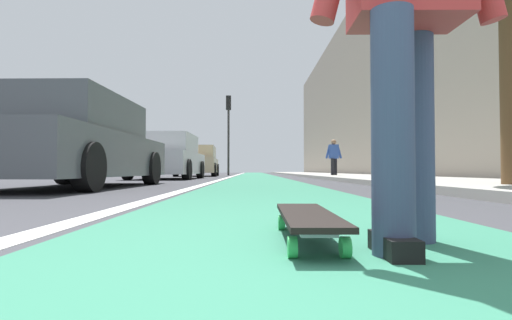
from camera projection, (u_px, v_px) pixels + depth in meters
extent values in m
plane|color=#38383D|center=(259.00, 181.00, 10.75)|extent=(80.00, 80.00, 0.00)
cube|color=#2D7256|center=(255.00, 175.00, 24.74)|extent=(56.00, 1.99, 0.00)
cube|color=silver|center=(234.00, 176.00, 20.73)|extent=(52.00, 0.16, 0.01)
cube|color=#9E9B93|center=(331.00, 175.00, 18.78)|extent=(52.00, 3.20, 0.11)
cube|color=gray|center=(359.00, 93.00, 22.92)|extent=(40.00, 1.20, 9.58)
cylinder|color=green|center=(281.00, 223.00, 1.87)|extent=(0.07, 0.03, 0.07)
cylinder|color=green|center=(317.00, 223.00, 1.86)|extent=(0.07, 0.03, 0.07)
cylinder|color=green|center=(292.00, 247.00, 1.27)|extent=(0.07, 0.03, 0.07)
cylinder|color=green|center=(345.00, 247.00, 1.26)|extent=(0.07, 0.03, 0.07)
cube|color=silver|center=(299.00, 213.00, 1.87)|extent=(0.06, 0.12, 0.02)
cube|color=silver|center=(319.00, 233.00, 1.27)|extent=(0.06, 0.12, 0.02)
cube|color=black|center=(307.00, 215.00, 1.57)|extent=(0.84, 0.21, 0.02)
cylinder|color=#384260|center=(393.00, 132.00, 1.31)|extent=(0.14, 0.14, 0.82)
cylinder|color=#384260|center=(416.00, 138.00, 1.57)|extent=(0.14, 0.14, 0.82)
cube|color=black|center=(394.00, 245.00, 1.30)|extent=(0.26, 0.10, 0.07)
cube|color=#4C5156|center=(75.00, 155.00, 6.54)|extent=(4.65, 1.97, 0.70)
cube|color=#4C5156|center=(71.00, 115.00, 6.40)|extent=(2.58, 1.77, 0.60)
cube|color=#4C606B|center=(102.00, 124.00, 7.67)|extent=(0.08, 1.62, 0.51)
cylinder|color=black|center=(65.00, 168.00, 7.97)|extent=(0.66, 0.24, 0.65)
cylinder|color=black|center=(151.00, 168.00, 7.94)|extent=(0.66, 0.24, 0.65)
cylinder|color=black|center=(89.00, 167.00, 5.09)|extent=(0.66, 0.24, 0.65)
cube|color=#B7B7BC|center=(167.00, 163.00, 13.06)|extent=(4.12, 1.98, 0.70)
cube|color=#B7B7BC|center=(166.00, 143.00, 12.93)|extent=(2.28, 1.78, 0.60)
cube|color=#4C606B|center=(174.00, 146.00, 14.05)|extent=(0.08, 1.65, 0.51)
cylinder|color=black|center=(151.00, 170.00, 14.33)|extent=(0.62, 0.24, 0.62)
cylinder|color=black|center=(200.00, 170.00, 14.30)|extent=(0.62, 0.24, 0.62)
cylinder|color=black|center=(128.00, 170.00, 11.81)|extent=(0.62, 0.24, 0.62)
cylinder|color=black|center=(187.00, 170.00, 11.78)|extent=(0.62, 0.24, 0.62)
cube|color=tan|center=(198.00, 166.00, 19.63)|extent=(4.63, 2.03, 0.70)
cube|color=tan|center=(198.00, 152.00, 19.49)|extent=(2.58, 1.80, 0.60)
cube|color=#4C606B|center=(200.00, 153.00, 20.75)|extent=(0.11, 1.62, 0.51)
cylinder|color=black|center=(184.00, 170.00, 20.99)|extent=(0.64, 0.25, 0.64)
cylinder|color=black|center=(217.00, 170.00, 21.08)|extent=(0.64, 0.25, 0.64)
cylinder|color=black|center=(176.00, 170.00, 18.16)|extent=(0.64, 0.25, 0.64)
cylinder|color=black|center=(214.00, 170.00, 18.25)|extent=(0.64, 0.25, 0.64)
cylinder|color=#2D2D2D|center=(228.00, 143.00, 22.33)|extent=(0.12, 0.12, 3.73)
cube|color=black|center=(229.00, 103.00, 22.39)|extent=(0.24, 0.28, 0.80)
sphere|color=#360606|center=(229.00, 99.00, 22.53)|extent=(0.16, 0.16, 0.16)
sphere|color=#392907|center=(229.00, 103.00, 22.52)|extent=(0.16, 0.16, 0.16)
sphere|color=green|center=(229.00, 108.00, 22.52)|extent=(0.16, 0.16, 0.16)
cylinder|color=black|center=(335.00, 168.00, 15.31)|extent=(0.13, 0.13, 0.74)
cylinder|color=black|center=(333.00, 168.00, 15.07)|extent=(0.13, 0.13, 0.74)
cube|color=black|center=(335.00, 177.00, 15.30)|extent=(0.23, 0.09, 0.06)
cube|color=#2D4C99|center=(334.00, 152.00, 15.22)|extent=(0.22, 0.36, 0.54)
cylinder|color=#2D4C99|center=(339.00, 152.00, 15.22)|extent=(0.08, 0.21, 0.55)
cylinder|color=#2D4C99|center=(328.00, 152.00, 15.22)|extent=(0.08, 0.21, 0.55)
sphere|color=#936B4C|center=(334.00, 142.00, 15.23)|extent=(0.20, 0.20, 0.20)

